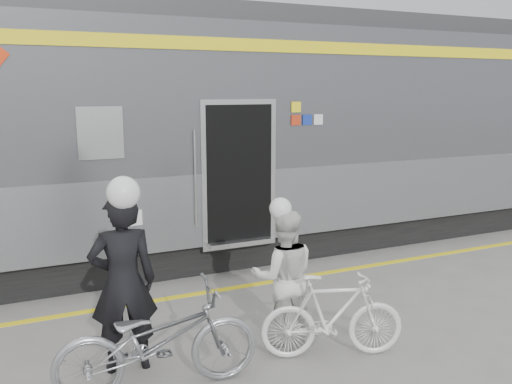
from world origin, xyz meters
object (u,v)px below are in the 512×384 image
woman (284,277)px  bicycle_left (158,340)px  bicycle_right (333,316)px  man (123,283)px

woman → bicycle_left: bearing=34.5°
bicycle_left → bicycle_right: 1.85m
bicycle_right → woman: bearing=47.5°
woman → bicycle_right: size_ratio=0.99×
woman → man: bearing=15.0°
bicycle_left → woman: bearing=-69.3°
woman → bicycle_right: bearing=137.5°
woman → bicycle_right: 0.69m
man → bicycle_right: man is taller
woman → bicycle_right: (0.30, -0.55, -0.30)m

